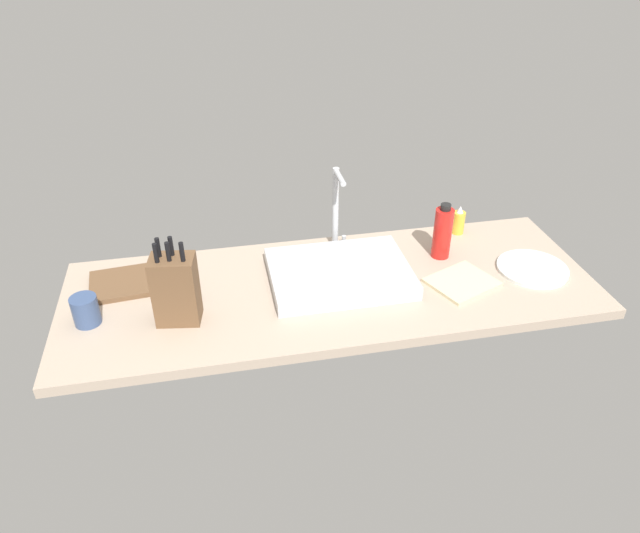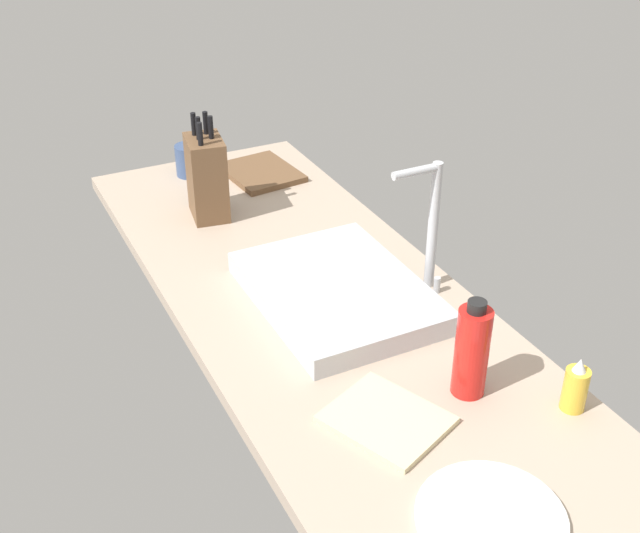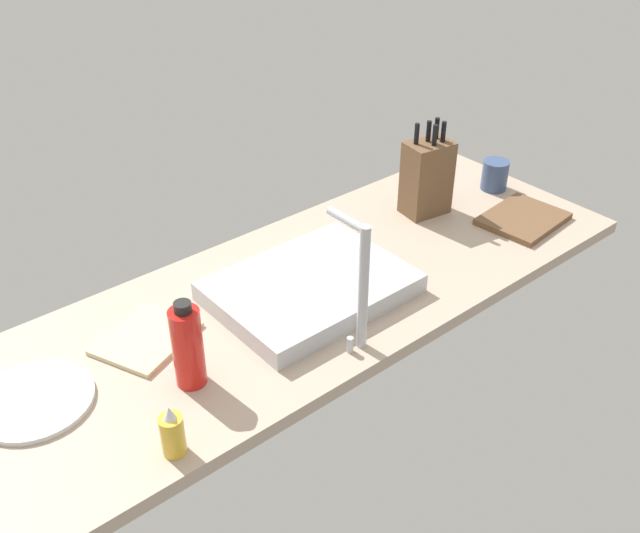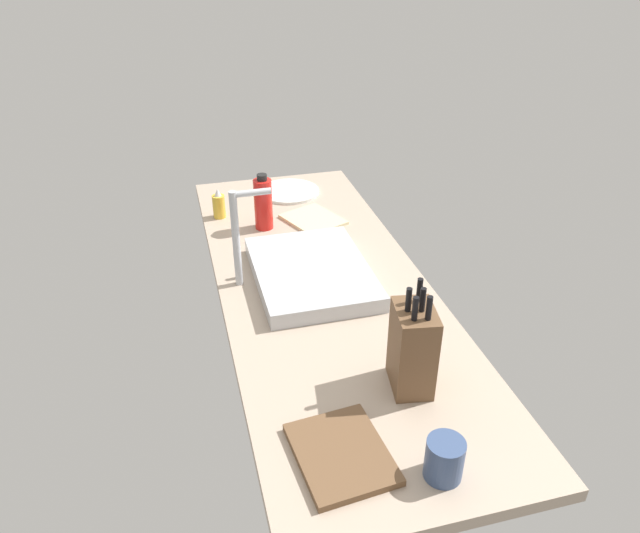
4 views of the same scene
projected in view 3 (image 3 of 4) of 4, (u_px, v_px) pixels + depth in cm
name	position (u px, v px, depth cm)	size (l,w,h in cm)	color
countertop_slab	(313.00, 291.00, 190.70)	(181.53, 65.58, 3.50)	tan
sink_basin	(310.00, 287.00, 184.54)	(48.07, 35.64, 5.17)	#B7BABF
faucet	(360.00, 279.00, 160.08)	(5.50, 12.64, 31.93)	#B7BABF
knife_block	(427.00, 177.00, 216.36)	(14.76, 11.44, 28.85)	brown
cutting_board	(523.00, 219.00, 217.17)	(24.05, 19.38, 1.80)	brown
soap_bottle	(172.00, 433.00, 139.71)	(4.80, 4.80, 11.77)	gold
water_bottle	(188.00, 346.00, 153.77)	(6.74, 6.74, 21.26)	red
dinner_plate	(34.00, 400.00, 153.49)	(25.05, 25.05, 1.20)	silver
dish_towel	(146.00, 338.00, 170.69)	(21.34, 17.85, 1.20)	beige
coffee_mug	(495.00, 175.00, 232.82)	(8.24, 8.24, 9.57)	#384C75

